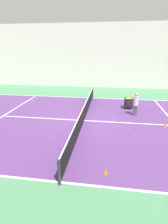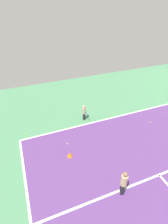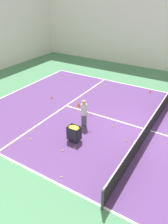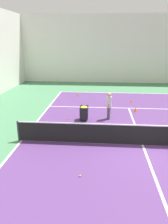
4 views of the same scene
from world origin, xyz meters
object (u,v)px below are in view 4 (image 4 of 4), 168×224
(coach_at_net, at_px, (109,104))
(training_cone_1, at_px, (131,101))
(tennis_net, at_px, (144,135))
(ball_cart, at_px, (84,110))

(coach_at_net, height_order, training_cone_1, coach_at_net)
(coach_at_net, bearing_deg, tennis_net, 34.07)
(tennis_net, xyz_separation_m, training_cone_1, (0.36, 7.27, -0.41))
(coach_at_net, bearing_deg, training_cone_1, 165.04)
(coach_at_net, distance_m, training_cone_1, 4.36)
(tennis_net, bearing_deg, ball_cart, 133.78)
(ball_cart, bearing_deg, training_cone_1, 51.48)
(coach_at_net, height_order, ball_cart, coach_at_net)
(training_cone_1, bearing_deg, ball_cart, -128.52)
(tennis_net, distance_m, coach_at_net, 3.74)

